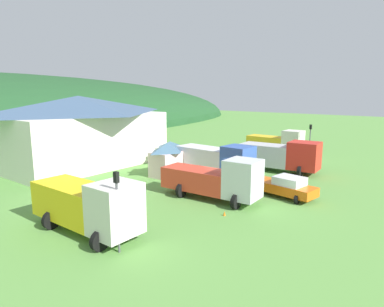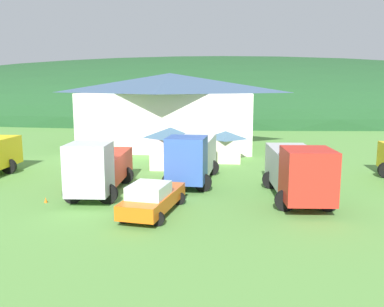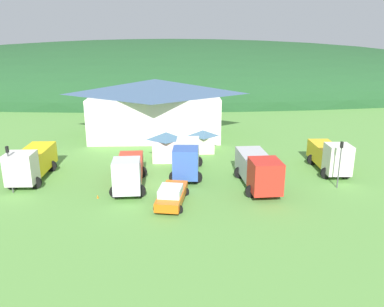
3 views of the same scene
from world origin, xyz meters
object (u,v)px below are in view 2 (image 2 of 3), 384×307
play_shed_pink (171,147)px  traffic_cone_near_pickup (46,203)px  box_truck_blue (193,156)px  service_pickup_orange (152,198)px  depot_building (170,109)px  tow_truck_silver (100,167)px  play_shed_cream (225,146)px  crane_truck_red (298,170)px

play_shed_pink → traffic_cone_near_pickup: bearing=-119.0°
box_truck_blue → service_pickup_orange: 7.30m
box_truck_blue → service_pickup_orange: box_truck_blue is taller
depot_building → tow_truck_silver: size_ratio=2.26×
depot_building → service_pickup_orange: (2.45, -22.68, -3.07)m
depot_building → play_shed_cream: depot_building is taller
play_shed_cream → traffic_cone_near_pickup: (-9.67, -13.21, -1.34)m
depot_building → play_shed_pink: 11.64m
traffic_cone_near_pickup → service_pickup_orange: bearing=-12.7°
tow_truck_silver → service_pickup_orange: 5.36m
tow_truck_silver → play_shed_cream: bearing=143.5°
play_shed_cream → depot_building: bearing=126.0°
depot_building → tow_truck_silver: depot_building is taller
tow_truck_silver → service_pickup_orange: size_ratio=1.44×
crane_truck_red → tow_truck_silver: bearing=-94.9°
depot_building → box_truck_blue: size_ratio=2.28×
tow_truck_silver → box_truck_blue: size_ratio=1.01×
box_truck_blue → crane_truck_red: 7.31m
play_shed_pink → box_truck_blue: bearing=-63.8°
tow_truck_silver → crane_truck_red: 11.51m
service_pickup_orange → depot_building: bearing=-164.7°
depot_building → crane_truck_red: bearing=-62.3°
depot_building → tow_truck_silver: 19.22m
box_truck_blue → traffic_cone_near_pickup: (-7.62, -5.70, -1.77)m
play_shed_cream → box_truck_blue: box_truck_blue is taller
depot_building → play_shed_pink: bearing=-81.4°
depot_building → tow_truck_silver: (-1.41, -19.04, -2.29)m
crane_truck_red → traffic_cone_near_pickup: 14.16m
tow_truck_silver → box_truck_blue: (5.22, 3.47, 0.16)m
play_shed_pink → depot_building: bearing=98.6°
play_shed_cream → service_pickup_orange: bearing=-103.1°
box_truck_blue → tow_truck_silver: bearing=-52.7°
depot_building → play_shed_pink: (1.70, -11.29, -2.24)m
crane_truck_red → box_truck_blue: bearing=-124.3°
crane_truck_red → service_pickup_orange: bearing=-69.8°
play_shed_pink → service_pickup_orange: size_ratio=0.59×
depot_building → play_shed_cream: 10.28m
depot_building → box_truck_blue: depot_building is taller
play_shed_pink → tow_truck_silver: 8.35m
traffic_cone_near_pickup → tow_truck_silver: bearing=42.8°
depot_building → play_shed_cream: (5.86, -8.05, -2.55)m
tow_truck_silver → box_truck_blue: box_truck_blue is taller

